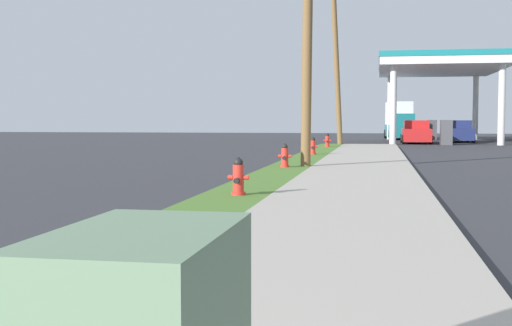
% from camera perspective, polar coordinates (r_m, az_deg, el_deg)
% --- Properties ---
extents(fire_hydrant_second, '(0.42, 0.38, 0.74)m').
position_cam_1_polar(fire_hydrant_second, '(13.20, -1.52, -1.33)').
color(fire_hydrant_second, red).
rests_on(fire_hydrant_second, grass_verge).
extents(fire_hydrant_third, '(0.42, 0.37, 0.74)m').
position_cam_1_polar(fire_hydrant_third, '(21.01, 2.47, 0.53)').
color(fire_hydrant_third, red).
rests_on(fire_hydrant_third, grass_verge).
extents(fire_hydrant_fourth, '(0.42, 0.37, 0.74)m').
position_cam_1_polar(fire_hydrant_fourth, '(28.93, 4.87, 1.39)').
color(fire_hydrant_fourth, red).
rests_on(fire_hydrant_fourth, grass_verge).
extents(fire_hydrant_fifth, '(0.42, 0.38, 0.74)m').
position_cam_1_polar(fire_hydrant_fifth, '(37.13, 6.10, 1.89)').
color(fire_hydrant_fifth, red).
rests_on(fire_hydrant_fifth, grass_verge).
extents(utility_pole_midground, '(1.22, 0.90, 8.36)m').
position_cam_1_polar(utility_pole_midground, '(21.72, 4.40, 11.03)').
color(utility_pole_midground, brown).
rests_on(utility_pole_midground, grass_verge).
extents(utility_pole_background, '(1.15, 1.54, 9.98)m').
position_cam_1_polar(utility_pole_background, '(41.19, 6.87, 8.67)').
color(utility_pole_background, brown).
rests_on(utility_pole_background, grass_verge).
extents(car_red_by_near_pump, '(1.94, 4.50, 1.57)m').
position_cam_1_polar(car_red_by_near_pump, '(46.70, 13.48, 2.51)').
color(car_red_by_near_pump, red).
rests_on(car_red_by_near_pump, ground).
extents(car_navy_by_far_pump, '(2.02, 4.53, 1.57)m').
position_cam_1_polar(car_navy_by_far_pump, '(50.45, 16.87, 2.53)').
color(car_navy_by_far_pump, navy).
rests_on(car_navy_by_far_pump, ground).
extents(truck_teal_at_forecourt, '(2.48, 6.51, 3.11)m').
position_cam_1_polar(truck_teal_at_forecourt, '(56.99, 12.12, 3.49)').
color(truck_teal_at_forecourt, '#197075').
rests_on(truck_teal_at_forecourt, ground).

